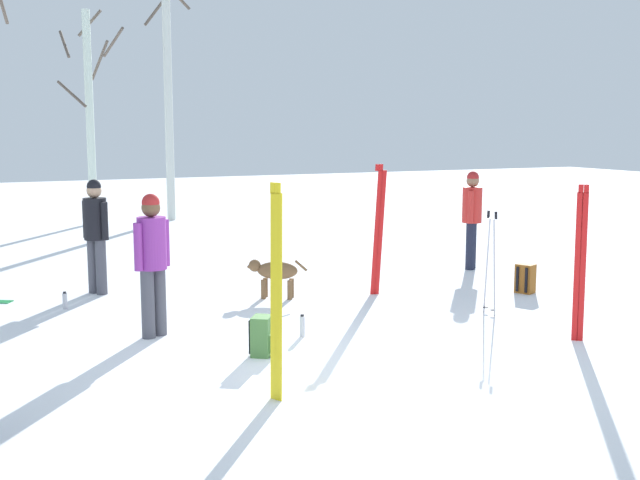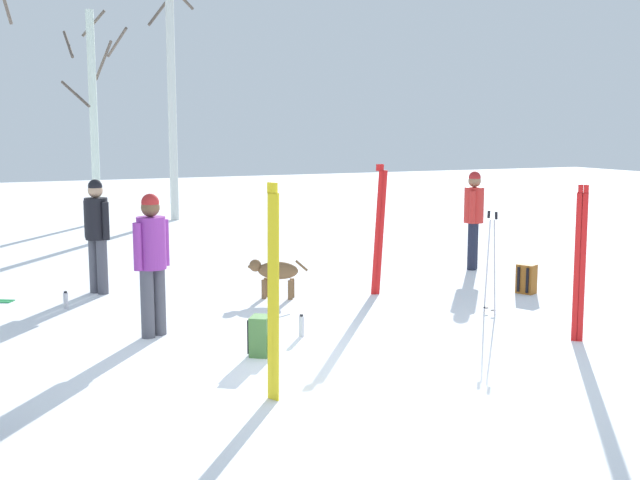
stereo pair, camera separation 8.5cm
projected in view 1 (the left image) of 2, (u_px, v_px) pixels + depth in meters
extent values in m
plane|color=white|center=(344.00, 364.00, 8.38)|extent=(60.00, 60.00, 0.00)
cylinder|color=#4C4C56|center=(101.00, 267.00, 11.79)|extent=(0.16, 0.16, 0.82)
cylinder|color=#4C4C56|center=(93.00, 266.00, 11.89)|extent=(0.16, 0.16, 0.82)
cylinder|color=black|center=(95.00, 219.00, 11.74)|extent=(0.34, 0.34, 0.62)
sphere|color=tan|center=(94.00, 191.00, 11.68)|extent=(0.22, 0.22, 0.22)
sphere|color=black|center=(94.00, 186.00, 11.67)|extent=(0.21, 0.21, 0.21)
cylinder|color=black|center=(105.00, 221.00, 11.62)|extent=(0.10, 0.10, 0.56)
cylinder|color=black|center=(86.00, 219.00, 11.86)|extent=(0.10, 0.10, 0.56)
cylinder|color=#4C4C56|center=(148.00, 304.00, 9.36)|extent=(0.16, 0.16, 0.82)
cylinder|color=#4C4C56|center=(159.00, 301.00, 9.51)|extent=(0.16, 0.16, 0.82)
cylinder|color=purple|center=(152.00, 243.00, 9.33)|extent=(0.34, 0.34, 0.62)
sphere|color=brown|center=(151.00, 208.00, 9.27)|extent=(0.22, 0.22, 0.22)
sphere|color=#B22626|center=(151.00, 203.00, 9.26)|extent=(0.21, 0.21, 0.21)
cylinder|color=purple|center=(138.00, 247.00, 9.17)|extent=(0.10, 0.10, 0.56)
cylinder|color=purple|center=(165.00, 243.00, 9.50)|extent=(0.10, 0.10, 0.56)
cylinder|color=#1E2338|center=(472.00, 245.00, 13.98)|extent=(0.16, 0.16, 0.82)
cylinder|color=#1E2338|center=(470.00, 246.00, 13.81)|extent=(0.16, 0.16, 0.82)
cylinder|color=red|center=(472.00, 205.00, 13.79)|extent=(0.34, 0.34, 0.62)
sphere|color=#997051|center=(473.00, 181.00, 13.73)|extent=(0.22, 0.22, 0.22)
sphere|color=#B22626|center=(473.00, 177.00, 13.72)|extent=(0.21, 0.21, 0.21)
cylinder|color=red|center=(474.00, 205.00, 13.99)|extent=(0.10, 0.10, 0.56)
cylinder|color=red|center=(471.00, 207.00, 13.60)|extent=(0.10, 0.10, 0.56)
ellipsoid|color=brown|center=(277.00, 271.00, 11.53)|extent=(0.62, 0.51, 0.26)
sphere|color=brown|center=(255.00, 266.00, 11.56)|extent=(0.18, 0.18, 0.18)
ellipsoid|color=brown|center=(251.00, 267.00, 11.57)|extent=(0.12, 0.10, 0.06)
cylinder|color=brown|center=(301.00, 266.00, 11.47)|extent=(0.18, 0.13, 0.17)
cylinder|color=brown|center=(263.00, 289.00, 11.52)|extent=(0.07, 0.07, 0.28)
cylinder|color=brown|center=(265.00, 287.00, 11.67)|extent=(0.07, 0.07, 0.28)
cylinder|color=brown|center=(290.00, 290.00, 11.46)|extent=(0.07, 0.07, 0.28)
cylinder|color=brown|center=(292.00, 288.00, 11.61)|extent=(0.07, 0.07, 0.28)
cube|color=yellow|center=(274.00, 298.00, 7.18)|extent=(0.06, 0.09, 1.92)
cube|color=yellow|center=(273.00, 188.00, 7.03)|extent=(0.04, 0.06, 0.10)
cube|color=yellow|center=(279.00, 299.00, 7.14)|extent=(0.06, 0.09, 1.92)
cube|color=yellow|center=(278.00, 188.00, 7.00)|extent=(0.04, 0.06, 0.10)
cube|color=red|center=(377.00, 233.00, 11.72)|extent=(0.18, 0.05, 1.85)
cube|color=red|center=(377.00, 167.00, 11.58)|extent=(0.06, 0.03, 0.10)
cube|color=red|center=(380.00, 233.00, 11.74)|extent=(0.18, 0.05, 1.85)
cube|color=red|center=(381.00, 167.00, 11.60)|extent=(0.06, 0.03, 0.10)
cube|color=red|center=(583.00, 267.00, 9.18)|extent=(0.07, 0.06, 1.75)
cube|color=red|center=(587.00, 189.00, 9.04)|extent=(0.05, 0.05, 0.10)
cube|color=red|center=(577.00, 267.00, 9.19)|extent=(0.07, 0.06, 1.75)
cube|color=red|center=(581.00, 189.00, 9.06)|extent=(0.05, 0.05, 0.10)
cylinder|color=#B2B2BC|center=(487.00, 266.00, 10.60)|extent=(0.02, 0.10, 1.29)
cylinder|color=black|center=(488.00, 214.00, 10.50)|extent=(0.04, 0.04, 0.10)
cylinder|color=black|center=(486.00, 307.00, 10.69)|extent=(0.07, 0.07, 0.01)
cylinder|color=#B2B2BC|center=(494.00, 268.00, 10.46)|extent=(0.02, 0.10, 1.29)
cylinder|color=black|center=(496.00, 215.00, 10.36)|extent=(0.04, 0.04, 0.10)
cylinder|color=black|center=(493.00, 310.00, 10.54)|extent=(0.07, 0.07, 0.01)
cube|color=#99591E|center=(525.00, 278.00, 11.92)|extent=(0.29, 0.32, 0.44)
cube|color=#99591E|center=(529.00, 282.00, 12.02)|extent=(0.14, 0.20, 0.20)
cube|color=black|center=(526.00, 280.00, 11.78)|extent=(0.04, 0.04, 0.37)
cube|color=black|center=(517.00, 279.00, 11.88)|extent=(0.04, 0.04, 0.37)
cube|color=#4C7F3F|center=(262.00, 336.00, 8.68)|extent=(0.31, 0.33, 0.44)
cube|color=#4C7F3F|center=(274.00, 342.00, 8.66)|extent=(0.16, 0.19, 0.20)
cube|color=black|center=(250.00, 337.00, 8.63)|extent=(0.04, 0.04, 0.37)
cube|color=black|center=(253.00, 334.00, 8.76)|extent=(0.04, 0.04, 0.37)
cylinder|color=silver|center=(65.00, 301.00, 10.89)|extent=(0.06, 0.06, 0.22)
cylinder|color=black|center=(65.00, 293.00, 10.87)|extent=(0.04, 0.04, 0.02)
cylinder|color=silver|center=(302.00, 326.00, 9.46)|extent=(0.06, 0.06, 0.25)
cylinder|color=black|center=(302.00, 315.00, 9.44)|extent=(0.04, 0.04, 0.02)
cylinder|color=brown|center=(1.00, 2.00, 17.06)|extent=(0.35, 1.22, 0.80)
cylinder|color=silver|center=(90.00, 118.00, 19.98)|extent=(0.20, 0.20, 5.35)
cylinder|color=brown|center=(100.00, 60.00, 20.04)|extent=(0.40, 0.73, 0.97)
cylinder|color=brown|center=(64.00, 44.00, 19.48)|extent=(0.12, 1.12, 0.76)
cylinder|color=brown|center=(90.00, 23.00, 19.93)|extent=(0.61, 0.35, 0.68)
cylinder|color=brown|center=(113.00, 42.00, 20.09)|extent=(0.31, 1.38, 0.65)
cylinder|color=brown|center=(72.00, 94.00, 19.48)|extent=(0.59, 0.97, 0.68)
cylinder|color=silver|center=(168.00, 72.00, 20.52)|extent=(0.22, 0.22, 7.74)
cylinder|color=brown|center=(160.00, 4.00, 20.64)|extent=(0.92, 0.15, 1.14)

